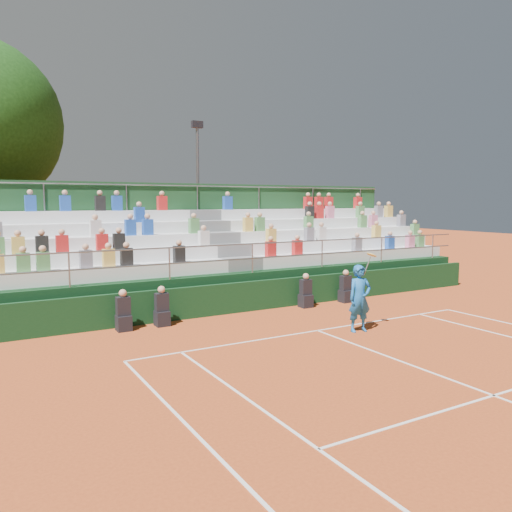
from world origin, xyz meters
TOP-DOWN VIEW (x-y plane):
  - ground at (0.00, 0.00)m, footprint 90.00×90.00m
  - courtside_wall at (0.00, 3.20)m, footprint 20.00×0.15m
  - line_officials at (-0.88, 2.75)m, footprint 8.48×0.40m
  - grandstand at (-0.01, 6.44)m, footprint 20.00×5.20m
  - tennis_player at (0.98, -0.64)m, footprint 0.91×0.57m
  - floodlight_mast at (2.18, 13.45)m, footprint 0.60×0.25m

SIDE VIEW (x-z plane):
  - ground at x=0.00m, z-range 0.00..0.00m
  - line_officials at x=-0.88m, z-range -0.12..1.07m
  - courtside_wall at x=0.00m, z-range 0.00..1.00m
  - tennis_player at x=0.98m, z-range -0.16..2.06m
  - grandstand at x=-0.01m, z-range -1.13..3.27m
  - floodlight_mast at x=2.18m, z-range 0.67..8.48m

